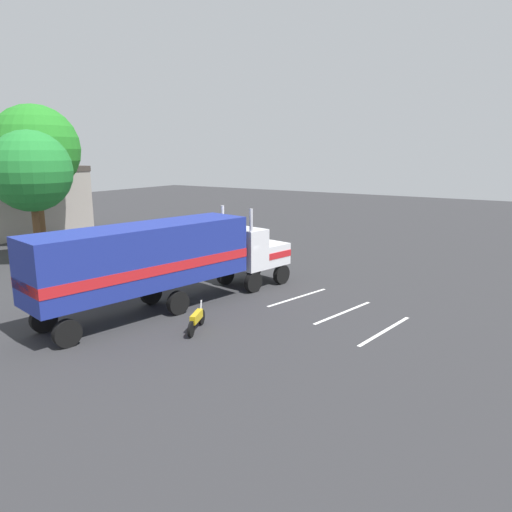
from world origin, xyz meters
TOP-DOWN VIEW (x-y plane):
  - ground_plane at (0.00, 0.00)m, footprint 120.00×120.00m
  - lane_stripe_near at (-0.68, -3.50)m, footprint 4.31×1.20m
  - lane_stripe_mid at (-1.63, -6.40)m, footprint 4.33×1.09m
  - lane_stripe_far at (-2.86, -8.78)m, footprint 4.37×0.85m
  - semi_truck at (-5.62, 1.02)m, footprint 14.37×5.33m
  - person_bystander at (-6.06, 4.17)m, footprint 0.34×0.47m
  - motorcycle at (-7.07, -2.08)m, footprint 1.99×0.89m
  - tree_left at (1.18, 20.90)m, footprint 6.88×6.88m
  - tree_center at (-3.03, 15.12)m, footprint 5.32×5.32m

SIDE VIEW (x-z plane):
  - ground_plane at x=0.00m, z-range 0.00..0.00m
  - lane_stripe_near at x=-0.68m, z-range 0.00..0.01m
  - lane_stripe_mid at x=-1.63m, z-range 0.00..0.01m
  - lane_stripe_far at x=-2.86m, z-range 0.00..0.01m
  - motorcycle at x=-7.07m, z-range -0.08..1.04m
  - person_bystander at x=-6.06m, z-range 0.08..1.71m
  - semi_truck at x=-5.62m, z-range 0.27..4.77m
  - tree_center at x=-3.03m, z-range 1.71..10.50m
  - tree_left at x=1.18m, z-range 2.05..13.06m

